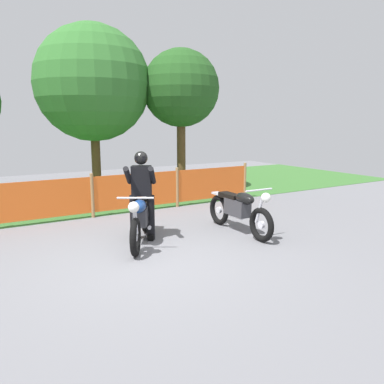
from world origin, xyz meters
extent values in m
cube|color=slate|center=(0.00, 0.00, -0.01)|extent=(24.00, 24.00, 0.02)
cube|color=#386B2D|center=(0.00, 6.40, 0.01)|extent=(24.00, 6.39, 0.01)
cylinder|color=#997547|center=(0.00, 3.20, 0.53)|extent=(0.08, 0.08, 1.05)
cylinder|color=#997547|center=(2.27, 3.20, 0.53)|extent=(0.08, 0.08, 1.05)
cylinder|color=#997547|center=(4.54, 3.20, 0.53)|extent=(0.08, 0.08, 1.05)
cube|color=orange|center=(-1.14, 3.20, 0.54)|extent=(2.19, 0.02, 0.85)
cube|color=orange|center=(1.14, 3.20, 0.54)|extent=(2.19, 0.02, 0.85)
cube|color=orange|center=(3.41, 3.20, 0.54)|extent=(2.19, 0.02, 0.85)
cylinder|color=brown|center=(1.11, 6.41, 1.08)|extent=(0.28, 0.28, 2.16)
sphere|color=#33702D|center=(1.11, 6.41, 3.39)|extent=(3.53, 3.53, 3.53)
cylinder|color=brown|center=(3.61, 5.35, 1.21)|extent=(0.28, 0.28, 2.43)
sphere|color=#23511E|center=(3.61, 5.35, 3.28)|extent=(2.44, 2.44, 2.44)
torus|color=black|center=(2.15, -0.28, 0.33)|extent=(0.13, 0.66, 0.66)
cylinder|color=silver|center=(2.15, -0.28, 0.33)|extent=(0.07, 0.14, 0.14)
torus|color=black|center=(2.18, 1.15, 0.33)|extent=(0.13, 0.66, 0.66)
cylinder|color=silver|center=(2.18, 1.15, 0.33)|extent=(0.07, 0.14, 0.14)
cube|color=#38383D|center=(2.17, 0.49, 0.51)|extent=(0.26, 0.62, 0.33)
ellipsoid|color=black|center=(2.16, 0.25, 0.74)|extent=(0.26, 0.54, 0.23)
cube|color=black|center=(2.17, 0.74, 0.71)|extent=(0.24, 0.58, 0.10)
cube|color=silver|center=(2.18, 1.15, 0.69)|extent=(0.17, 0.37, 0.04)
cylinder|color=silver|center=(2.15, -0.22, 0.62)|extent=(0.06, 0.24, 0.58)
sphere|color=white|center=(2.14, -0.38, 0.86)|extent=(0.19, 0.19, 0.18)
cylinder|color=silver|center=(2.15, -0.18, 0.97)|extent=(0.62, 0.05, 0.03)
cylinder|color=silver|center=(2.32, 0.79, 0.26)|extent=(0.09, 0.56, 0.07)
torus|color=black|center=(-0.18, 0.21, 0.33)|extent=(0.43, 0.62, 0.65)
cylinder|color=silver|center=(-0.18, 0.21, 0.33)|extent=(0.13, 0.15, 0.14)
torus|color=black|center=(0.56, 1.43, 0.33)|extent=(0.43, 0.62, 0.65)
cylinder|color=silver|center=(0.56, 1.43, 0.33)|extent=(0.13, 0.15, 0.14)
cube|color=#38383D|center=(0.22, 0.87, 0.51)|extent=(0.53, 0.65, 0.33)
ellipsoid|color=navy|center=(0.10, 0.66, 0.74)|extent=(0.49, 0.58, 0.23)
cube|color=black|center=(0.35, 1.08, 0.71)|extent=(0.49, 0.61, 0.10)
cube|color=silver|center=(0.56, 1.43, 0.69)|extent=(0.33, 0.40, 0.04)
cylinder|color=silver|center=(-0.15, 0.26, 0.62)|extent=(0.17, 0.23, 0.58)
sphere|color=white|center=(-0.23, 0.12, 0.86)|extent=(0.25, 0.25, 0.18)
cylinder|color=silver|center=(-0.13, 0.30, 0.97)|extent=(0.54, 0.35, 0.03)
cylinder|color=silver|center=(0.50, 1.05, 0.26)|extent=(0.35, 0.52, 0.07)
cylinder|color=black|center=(0.43, 0.91, 0.43)|extent=(0.21, 0.21, 0.86)
cube|color=black|center=(0.43, 0.91, 0.06)|extent=(0.23, 0.28, 0.12)
cylinder|color=black|center=(0.16, 1.08, 0.43)|extent=(0.21, 0.21, 0.86)
cube|color=black|center=(0.16, 1.08, 0.06)|extent=(0.23, 0.28, 0.12)
cube|color=black|center=(0.30, 1.00, 1.14)|extent=(0.43, 0.39, 0.56)
cylinder|color=black|center=(0.39, 0.73, 1.26)|extent=(0.34, 0.47, 0.38)
cylinder|color=black|center=(0.02, 0.96, 1.26)|extent=(0.34, 0.47, 0.38)
sphere|color=black|center=(0.30, 1.00, 1.56)|extent=(0.34, 0.34, 0.25)
cube|color=black|center=(0.24, 0.91, 1.56)|extent=(0.17, 0.12, 0.08)
cube|color=#1E232D|center=(0.38, 1.14, 1.18)|extent=(0.32, 0.28, 0.40)
camera|label=1|loc=(-2.55, -5.57, 2.21)|focal=35.95mm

